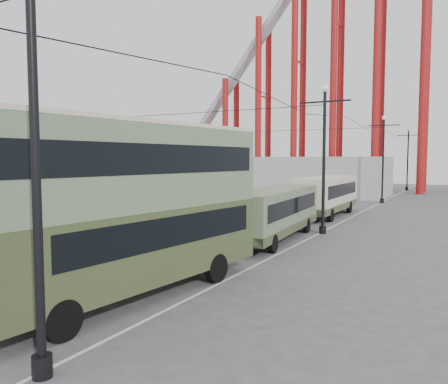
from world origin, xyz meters
The scene contains 12 objects.
ground centered at (0.00, 0.00, 0.00)m, with size 160.00×160.00×0.00m, color #4C4C4E.
road_markings centered at (-0.86, 19.70, 0.01)m, with size 12.52×120.00×0.01m.
lamp_post_near centered at (5.60, -3.00, 7.86)m, with size 3.20×0.44×10.80m.
lamp_post_mid centered at (5.60, 18.00, 4.68)m, with size 3.20×0.44×9.32m.
lamp_post_far centered at (5.60, 40.00, 4.68)m, with size 3.20×0.44×9.32m.
lamp_post_distant centered at (5.60, 62.00, 4.68)m, with size 3.20×0.44×9.32m.
roller_coaster centered at (-2.49, 56.89, 22.92)m, with size 52.95×5.00×55.48m.
fairground_shed centered at (-6.00, 47.00, 2.50)m, with size 22.00×10.00×5.00m, color #ACACA7.
double_decker_bus centered at (3.60, 2.22, 3.35)m, with size 4.07×11.40×5.99m.
single_decker_green centered at (3.73, 14.60, 1.69)m, with size 3.16×10.71×2.99m.
single_decker_cream centered at (3.41, 26.67, 1.83)m, with size 2.73×10.44×3.24m.
pedestrian centered at (1.06, 12.33, 0.86)m, with size 0.62×0.41×1.71m, color black.
Camera 1 is at (13.51, -9.07, 4.74)m, focal length 35.00 mm.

